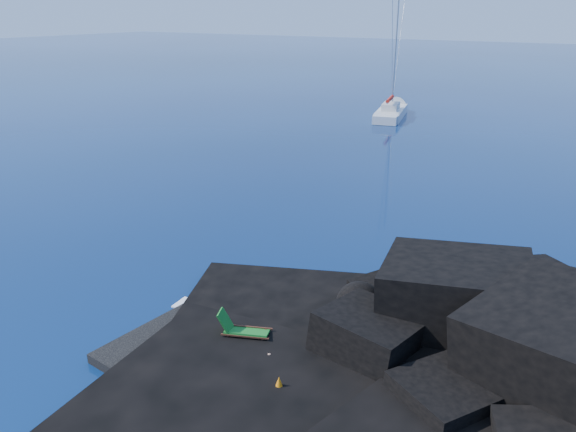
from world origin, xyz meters
name	(u,v)px	position (x,y,z in m)	size (l,w,h in m)	color
ground	(133,335)	(0.00, 0.00, 0.00)	(400.00, 400.00, 0.00)	#031231
headland	(523,413)	(13.00, 3.00, 0.00)	(24.00, 24.00, 3.60)	black
beach	(241,367)	(4.50, 0.50, 0.00)	(8.50, 6.00, 0.70)	black
surf_foam	(318,312)	(5.00, 5.00, 0.00)	(10.00, 8.00, 0.06)	white
sailboat	(391,117)	(-8.24, 46.03, 0.00)	(2.64, 12.59, 13.20)	silver
deck_chair	(247,326)	(4.10, 1.44, 0.95)	(1.74, 0.76, 1.20)	#176820
towel	(256,359)	(4.99, 0.67, 0.38)	(2.11, 1.00, 0.06)	white
sunbather	(256,355)	(4.99, 0.67, 0.53)	(1.85, 0.45, 0.25)	tan
marker_cone	(279,385)	(6.57, -0.39, 0.65)	(0.39, 0.39, 0.60)	orange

